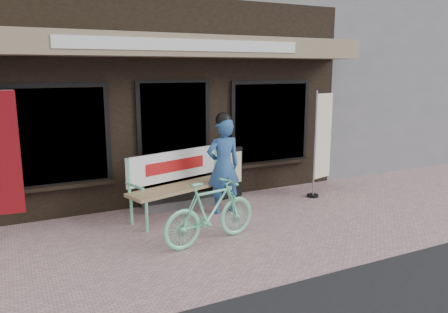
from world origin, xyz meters
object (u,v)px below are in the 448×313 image
bench (180,178)px  nobori_cream (322,142)px  bicycle (211,212)px  menu_stand (231,172)px  person (223,164)px

bench → nobori_cream: (2.80, -0.14, 0.42)m
bicycle → menu_stand: menu_stand is taller
bicycle → nobori_cream: nobori_cream is taller
person → nobori_cream: nobori_cream is taller
person → nobori_cream: bearing=5.7°
bench → person: person is taller
person → bicycle: size_ratio=1.14×
bicycle → menu_stand: size_ratio=1.57×
bench → bicycle: 1.36m
bicycle → nobori_cream: size_ratio=0.74×
bench → person: 0.75m
nobori_cream → menu_stand: nobori_cream is taller
bench → nobori_cream: nobori_cream is taller
bench → menu_stand: bench is taller
bicycle → menu_stand: 2.19m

